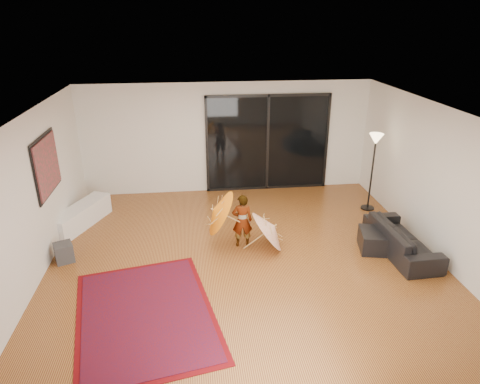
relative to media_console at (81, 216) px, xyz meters
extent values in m
plane|color=#A4692D|center=(3.25, -1.84, -0.22)|extent=(7.00, 7.00, 0.00)
plane|color=white|center=(3.25, -1.84, 2.48)|extent=(7.00, 7.00, 0.00)
plane|color=silver|center=(3.25, 1.66, 1.13)|extent=(7.00, 0.00, 7.00)
plane|color=silver|center=(3.25, -5.34, 1.13)|extent=(7.00, 0.00, 7.00)
plane|color=silver|center=(-0.25, -1.84, 1.13)|extent=(0.00, 7.00, 7.00)
plane|color=silver|center=(6.75, -1.84, 1.13)|extent=(0.00, 7.00, 7.00)
cube|color=black|center=(4.25, 1.63, 0.98)|extent=(3.00, 0.04, 2.40)
cube|color=black|center=(4.25, 1.61, 2.15)|extent=(3.06, 0.06, 0.06)
cube|color=black|center=(4.25, 1.61, -0.19)|extent=(3.06, 0.06, 0.06)
cube|color=black|center=(4.25, 1.61, 0.98)|extent=(0.06, 0.06, 2.40)
cube|color=black|center=(-0.23, -0.84, 1.43)|extent=(0.02, 1.28, 1.08)
cube|color=#1E4B38|center=(-0.21, -0.84, 1.43)|extent=(0.03, 1.18, 0.98)
cube|color=white|center=(0.00, 0.00, 0.00)|extent=(1.03, 1.64, 0.45)
cube|color=#424244|center=(0.00, -1.41, -0.05)|extent=(0.40, 0.40, 0.35)
cube|color=#59070B|center=(1.58, -3.12, -0.22)|extent=(2.46, 3.08, 0.01)
cube|color=maroon|center=(1.58, -3.12, -0.21)|extent=(2.28, 2.89, 0.02)
imported|color=black|center=(6.20, -1.81, 0.05)|extent=(0.80, 1.88, 0.54)
cube|color=black|center=(5.80, -1.68, -0.04)|extent=(0.78, 0.78, 0.37)
cylinder|color=black|center=(6.35, 0.12, -0.21)|extent=(0.30, 0.30, 0.03)
cylinder|color=black|center=(6.35, 0.12, 0.59)|extent=(0.04, 0.04, 1.63)
cone|color=#FFD899|center=(6.35, 0.12, 1.43)|extent=(0.30, 0.30, 0.24)
imported|color=#999999|center=(3.27, -1.23, 0.31)|extent=(0.39, 0.27, 1.06)
cone|color=orange|center=(2.72, -1.28, 0.51)|extent=(0.59, 0.90, 0.86)
cylinder|color=tan|center=(2.72, -1.28, 0.18)|extent=(0.45, 0.02, 0.27)
cylinder|color=tan|center=(2.72, -1.28, 0.62)|extent=(0.06, 0.02, 0.05)
cone|color=white|center=(3.87, -1.38, 0.28)|extent=(0.69, 0.88, 0.82)
cylinder|color=tan|center=(3.87, -1.38, -0.09)|extent=(0.45, 0.02, 0.35)
cylinder|color=tan|center=(3.87, -1.38, 0.40)|extent=(0.05, 0.02, 0.05)
camera|label=1|loc=(2.37, -8.43, 3.93)|focal=32.00mm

